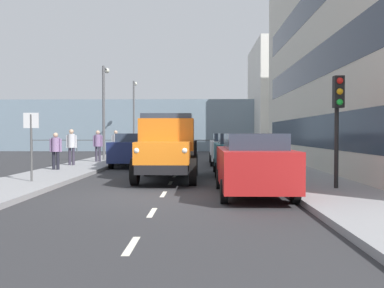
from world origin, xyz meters
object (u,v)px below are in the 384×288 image
object	(u,v)px
pedestrian_strolling	(71,144)
lamp_post_far	(134,109)
truck_vintage_orange	(167,148)
street_sign	(31,135)
lamp_post_promenade	(104,103)
car_navy_oppositeside_0	(133,149)
pedestrian_with_bag	(98,143)
car_white_kerbside_2	(227,148)
pedestrian_near_railing	(56,148)
pedestrian_couple_b	(116,142)
car_red_kerbside_near	(253,163)
car_teal_kerbside_1	(236,153)
traffic_light_near	(338,107)

from	to	relation	value
pedestrian_strolling	lamp_post_far	world-z (taller)	lamp_post_far
truck_vintage_orange	lamp_post_far	distance (m)	22.51
truck_vintage_orange	street_sign	size ratio (longest dim) A/B	2.51
lamp_post_promenade	street_sign	world-z (taller)	lamp_post_promenade
car_navy_oppositeside_0	pedestrian_with_bag	size ratio (longest dim) A/B	2.65
car_white_kerbside_2	lamp_post_far	xyz separation A→B (m)	(7.34, -13.63, 2.95)
pedestrian_near_railing	pedestrian_couple_b	world-z (taller)	pedestrian_couple_b
car_red_kerbside_near	lamp_post_promenade	world-z (taller)	lamp_post_promenade
truck_vintage_orange	pedestrian_couple_b	distance (m)	11.42
lamp_post_promenade	car_red_kerbside_near	bearing A→B (deg)	118.34
car_teal_kerbside_1	pedestrian_couple_b	xyz separation A→B (m)	(6.70, -8.37, 0.29)
street_sign	pedestrian_strolling	bearing A→B (deg)	-83.04
car_red_kerbside_near	pedestrian_strolling	bearing A→B (deg)	-49.15
truck_vintage_orange	pedestrian_strolling	size ratio (longest dim) A/B	3.17
pedestrian_with_bag	pedestrian_near_railing	bearing A→B (deg)	83.96
car_teal_kerbside_1	pedestrian_near_railing	size ratio (longest dim) A/B	2.54
pedestrian_strolling	lamp_post_far	xyz separation A→B (m)	(-0.54, -16.27, 2.65)
truck_vintage_orange	pedestrian_near_railing	size ratio (longest dim) A/B	3.52
pedestrian_strolling	lamp_post_far	distance (m)	16.49
truck_vintage_orange	lamp_post_far	bearing A→B (deg)	-77.94
car_teal_kerbside_1	car_white_kerbside_2	distance (m)	5.91
car_teal_kerbside_1	lamp_post_far	xyz separation A→B (m)	(7.34, -19.55, 2.95)
pedestrian_near_railing	car_red_kerbside_near	bearing A→B (deg)	140.06
truck_vintage_orange	pedestrian_couple_b	size ratio (longest dim) A/B	3.21
street_sign	car_teal_kerbside_1	bearing A→B (deg)	-151.48
lamp_post_promenade	car_white_kerbside_2	bearing A→B (deg)	167.38
pedestrian_couple_b	lamp_post_far	bearing A→B (deg)	-86.73
traffic_light_near	lamp_post_promenade	xyz separation A→B (m)	(9.66, -12.97, 1.05)
car_white_kerbside_2	pedestrian_strolling	bearing A→B (deg)	18.50
traffic_light_near	pedestrian_couple_b	bearing A→B (deg)	-56.47
car_white_kerbside_2	street_sign	xyz separation A→B (m)	(7.01, 9.72, 0.79)
car_teal_kerbside_1	pedestrian_couple_b	world-z (taller)	pedestrian_couple_b
car_white_kerbside_2	car_navy_oppositeside_0	world-z (taller)	same
car_teal_kerbside_1	truck_vintage_orange	bearing A→B (deg)	40.84
car_teal_kerbside_1	car_red_kerbside_near	bearing A→B (deg)	90.00
car_red_kerbside_near	car_teal_kerbside_1	bearing A→B (deg)	-90.00
lamp_post_far	truck_vintage_orange	bearing A→B (deg)	102.06
pedestrian_strolling	lamp_post_promenade	size ratio (longest dim) A/B	0.32
car_navy_oppositeside_0	lamp_post_far	size ratio (longest dim) A/B	0.75
pedestrian_couple_b	lamp_post_promenade	size ratio (longest dim) A/B	0.32
car_teal_kerbside_1	street_sign	bearing A→B (deg)	28.52
car_white_kerbside_2	car_navy_oppositeside_0	xyz separation A→B (m)	(5.00, 1.41, 0.00)
pedestrian_near_railing	traffic_light_near	xyz separation A→B (m)	(-10.22, 6.11, 1.38)
car_navy_oppositeside_0	lamp_post_promenade	bearing A→B (deg)	-53.87
truck_vintage_orange	lamp_post_far	xyz separation A→B (m)	(4.67, -21.86, 2.67)
pedestrian_couple_b	car_red_kerbside_near	bearing A→B (deg)	115.26
car_teal_kerbside_1	lamp_post_far	bearing A→B (deg)	-69.41
lamp_post_far	pedestrian_with_bag	bearing A→B (deg)	90.56
traffic_light_near	lamp_post_promenade	size ratio (longest dim) A/B	0.57
pedestrian_near_railing	lamp_post_promenade	xyz separation A→B (m)	(-0.56, -6.86, 2.44)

